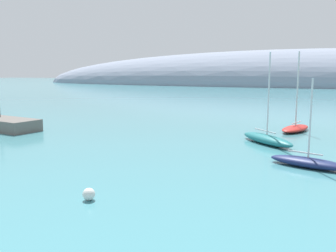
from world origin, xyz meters
TOP-DOWN VIEW (x-y plane):
  - distant_ridge at (5.14, 192.68)m, footprint 316.58×62.06m
  - sailboat_navy_near_shore at (13.24, 24.82)m, footprint 6.40×3.48m
  - sailboat_teal_outer_mooring at (8.87, 33.11)m, footprint 6.83×6.75m
  - sailboat_red_end_of_line at (11.02, 42.67)m, footprint 4.05×6.87m
  - mooring_buoy_white at (1.67, 11.73)m, footprint 0.75×0.75m

SIDE VIEW (x-z plane):
  - distant_ridge at x=5.14m, z-range -18.35..18.35m
  - mooring_buoy_white at x=1.67m, z-range 0.00..0.75m
  - sailboat_navy_near_shore at x=13.24m, z-range -3.07..3.96m
  - sailboat_red_end_of_line at x=11.02m, z-range -4.46..5.48m
  - sailboat_teal_outer_mooring at x=8.87m, z-range -4.18..5.29m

